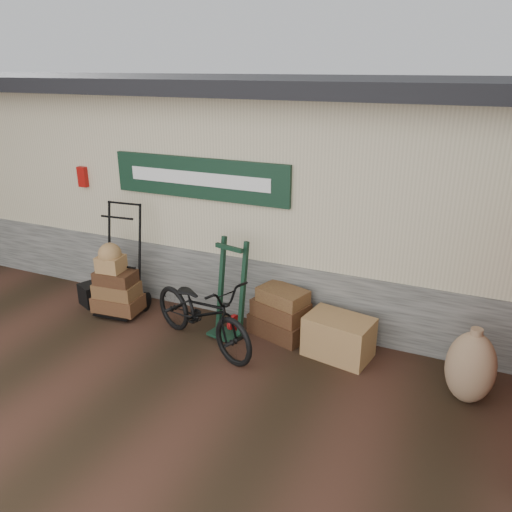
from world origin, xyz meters
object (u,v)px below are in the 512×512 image
Objects in this scene: suitcase_stack at (281,311)px; black_trunk at (91,294)px; green_barrow at (230,289)px; bicycle at (202,308)px; porter_trolley at (121,258)px; wicker_hamper at (339,337)px.

suitcase_stack is 2.38× the size of black_trunk.
green_barrow reaches higher than black_trunk.
bicycle reaches higher than suitcase_stack.
porter_trolley is at bearing -168.49° from green_barrow.
suitcase_stack is (2.34, 0.23, -0.46)m from porter_trolley.
black_trunk is at bearing -176.85° from porter_trolley.
black_trunk is at bearing -173.77° from suitcase_stack.
suitcase_stack is 2.93m from black_trunk.
green_barrow is 0.73m from suitcase_stack.
suitcase_stack is at bearing 32.86° from green_barrow.
suitcase_stack is (0.62, 0.24, -0.31)m from green_barrow.
wicker_hamper is 0.43× the size of bicycle.
wicker_hamper is 1.72m from bicycle.
bicycle is at bearing -9.18° from black_trunk.
green_barrow is 4.01× the size of black_trunk.
green_barrow is 1.65× the size of wicker_hamper.
wicker_hamper is (0.84, -0.19, -0.08)m from suitcase_stack.
porter_trolley is at bearing 8.48° from black_trunk.
porter_trolley is 1.62m from bicycle.
bicycle is (1.54, -0.42, -0.27)m from porter_trolley.
suitcase_stack reaches higher than black_trunk.
porter_trolley reaches higher than black_trunk.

